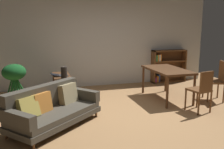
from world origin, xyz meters
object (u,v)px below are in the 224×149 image
at_px(potted_floor_plant, 14,76).
at_px(media_console, 63,88).
at_px(dining_chair_near, 201,89).
at_px(desk_speaker, 64,73).
at_px(fabric_couch, 52,108).
at_px(bookshelf, 166,66).
at_px(dining_chair_far, 217,78).
at_px(dining_table, 167,72).
at_px(open_laptop, 60,75).

bearing_deg(potted_floor_plant, media_console, -7.48).
height_order(potted_floor_plant, dining_chair_near, potted_floor_plant).
bearing_deg(desk_speaker, dining_chair_near, -28.39).
bearing_deg(potted_floor_plant, fabric_couch, -66.30).
bearing_deg(potted_floor_plant, desk_speaker, -22.13).
xyz_separation_m(fabric_couch, potted_floor_plant, (-0.76, 1.73, 0.29)).
distance_m(fabric_couch, bookshelf, 4.54).
xyz_separation_m(media_console, dining_chair_far, (3.57, -1.13, 0.25)).
bearing_deg(desk_speaker, dining_chair_far, -12.97).
bearing_deg(fabric_couch, media_console, 78.15).
bearing_deg(dining_chair_far, media_console, 162.48).
bearing_deg(dining_chair_far, potted_floor_plant, 164.76).
xyz_separation_m(desk_speaker, dining_chair_far, (3.54, -0.82, -0.18)).
distance_m(fabric_couch, potted_floor_plant, 1.91).
distance_m(desk_speaker, dining_table, 2.46).
bearing_deg(dining_table, fabric_couch, -162.04).
bearing_deg(media_console, dining_chair_near, -33.10).
relative_size(fabric_couch, dining_chair_near, 2.03).
bearing_deg(desk_speaker, dining_table, -8.67).
relative_size(fabric_couch, media_console, 1.48).
height_order(desk_speaker, potted_floor_plant, potted_floor_plant).
xyz_separation_m(dining_chair_near, dining_chair_far, (0.90, 0.62, 0.03)).
bearing_deg(dining_chair_far, fabric_couch, -173.27).
height_order(dining_table, bookshelf, bookshelf).
bearing_deg(open_laptop, dining_chair_far, -18.23).
relative_size(open_laptop, potted_floor_plant, 0.47).
relative_size(fabric_couch, potted_floor_plant, 1.98).
bearing_deg(dining_table, dining_chair_far, -21.85).
height_order(open_laptop, dining_chair_near, dining_chair_near).
distance_m(desk_speaker, dining_chair_near, 3.02).
bearing_deg(open_laptop, dining_chair_near, -33.62).
distance_m(dining_chair_near, bookshelf, 2.85).
distance_m(media_console, dining_chair_near, 3.20).
xyz_separation_m(potted_floor_plant, dining_chair_far, (4.66, -1.27, -0.09)).
bearing_deg(dining_chair_near, dining_table, 101.41).
relative_size(dining_chair_near, bookshelf, 0.79).
height_order(dining_table, dining_chair_far, dining_chair_far).
relative_size(open_laptop, dining_chair_far, 0.44).
relative_size(desk_speaker, dining_chair_near, 0.32).
bearing_deg(media_console, open_laptop, 122.46).
xyz_separation_m(fabric_couch, dining_table, (2.79, 0.90, 0.34)).
distance_m(media_console, bookshelf, 3.53).
height_order(open_laptop, dining_table, dining_table).
bearing_deg(bookshelf, desk_speaker, -158.42).
bearing_deg(bookshelf, dining_table, -118.44).
bearing_deg(potted_floor_plant, dining_chair_far, -15.24).
xyz_separation_m(desk_speaker, dining_table, (2.43, -0.37, -0.04)).
bearing_deg(bookshelf, dining_chair_far, -84.96).
height_order(media_console, dining_table, dining_table).
bearing_deg(dining_chair_near, dining_chair_far, 34.50).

